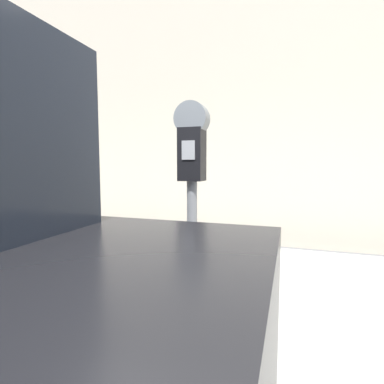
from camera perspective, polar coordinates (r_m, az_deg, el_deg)
name	(u,v)px	position (r m, az deg, el deg)	size (l,w,h in m)	color
sidewalk	(231,288)	(3.18, 7.36, -17.72)	(24.00, 2.80, 0.15)	#ADAAA3
building_facade	(260,50)	(5.42, 12.77, 24.94)	(24.00, 0.30, 6.30)	beige
parking_meter	(192,172)	(2.07, 0.00, 3.80)	(0.23, 0.15, 1.59)	slate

